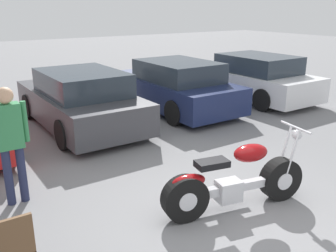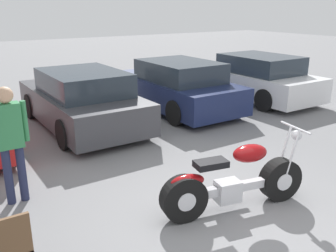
# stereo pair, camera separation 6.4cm
# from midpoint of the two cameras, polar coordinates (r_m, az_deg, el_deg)

# --- Properties ---
(ground_plane) EXTENTS (60.00, 60.00, 0.00)m
(ground_plane) POSITION_cam_midpoint_polar(r_m,az_deg,el_deg) (5.27, 10.35, -13.96)
(ground_plane) COLOR slate
(motorcycle) EXTENTS (2.19, 0.85, 1.11)m
(motorcycle) POSITION_cam_midpoint_polar(r_m,az_deg,el_deg) (5.33, 9.64, -8.45)
(motorcycle) COLOR black
(motorcycle) RESTS_ON ground_plane
(parked_car_dark_grey) EXTENTS (1.91, 4.22, 1.35)m
(parked_car_dark_grey) POSITION_cam_midpoint_polar(r_m,az_deg,el_deg) (9.04, -13.43, 3.82)
(parked_car_dark_grey) COLOR #3D3D42
(parked_car_dark_grey) RESTS_ON ground_plane
(parked_car_navy) EXTENTS (1.91, 4.22, 1.35)m
(parked_car_navy) POSITION_cam_midpoint_polar(r_m,az_deg,el_deg) (10.34, 0.77, 6.04)
(parked_car_navy) COLOR #19234C
(parked_car_navy) RESTS_ON ground_plane
(parked_car_white) EXTENTS (1.91, 4.22, 1.35)m
(parked_car_white) POSITION_cam_midpoint_polar(r_m,az_deg,el_deg) (11.88, 12.61, 7.17)
(parked_car_white) COLOR white
(parked_car_white) RESTS_ON ground_plane
(person_standing) EXTENTS (0.52, 0.23, 1.72)m
(person_standing) POSITION_cam_midpoint_polar(r_m,az_deg,el_deg) (5.65, -23.24, -1.44)
(person_standing) COLOR #232847
(person_standing) RESTS_ON ground_plane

